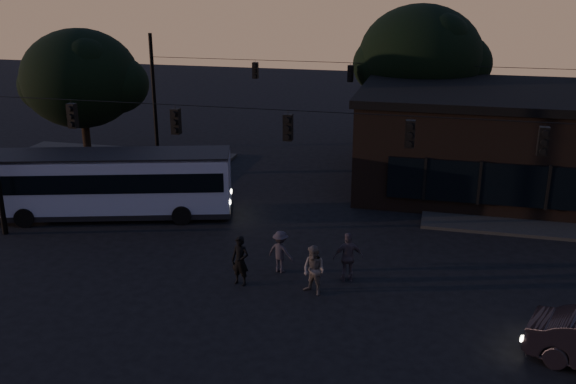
% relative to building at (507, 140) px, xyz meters
% --- Properties ---
extents(ground, '(120.00, 120.00, 0.00)m').
position_rel_building_xyz_m(ground, '(-9.00, -15.97, -2.71)').
color(ground, black).
rests_on(ground, ground).
extents(sidewalk_far_right, '(14.00, 10.00, 0.15)m').
position_rel_building_xyz_m(sidewalk_far_right, '(3.00, -1.97, -2.63)').
color(sidewalk_far_right, black).
rests_on(sidewalk_far_right, ground).
extents(sidewalk_far_left, '(14.00, 10.00, 0.15)m').
position_rel_building_xyz_m(sidewalk_far_left, '(-23.00, -1.97, -2.63)').
color(sidewalk_far_left, black).
rests_on(sidewalk_far_left, ground).
extents(building, '(15.40, 10.41, 5.40)m').
position_rel_building_xyz_m(building, '(0.00, 0.00, 0.00)').
color(building, black).
rests_on(building, ground).
extents(tree_behind, '(7.60, 7.60, 9.43)m').
position_rel_building_xyz_m(tree_behind, '(-5.00, 6.03, 3.48)').
color(tree_behind, black).
rests_on(tree_behind, ground).
extents(tree_left, '(6.40, 6.40, 8.30)m').
position_rel_building_xyz_m(tree_left, '(-23.00, -2.97, 2.86)').
color(tree_left, black).
rests_on(tree_left, ground).
extents(signal_rig_near, '(26.24, 0.30, 7.50)m').
position_rel_building_xyz_m(signal_rig_near, '(-9.00, -11.97, 1.74)').
color(signal_rig_near, black).
rests_on(signal_rig_near, ground).
extents(signal_rig_far, '(26.24, 0.30, 7.50)m').
position_rel_building_xyz_m(signal_rig_far, '(-9.00, 4.03, 1.50)').
color(signal_rig_far, black).
rests_on(signal_rig_far, ground).
extents(bus, '(11.37, 5.57, 3.12)m').
position_rel_building_xyz_m(bus, '(-18.29, -8.77, -0.95)').
color(bus, gray).
rests_on(bus, ground).
extents(pedestrian_a, '(0.77, 0.59, 1.90)m').
position_rel_building_xyz_m(pedestrian_a, '(-10.27, -14.22, -1.76)').
color(pedestrian_a, black).
rests_on(pedestrian_a, ground).
extents(pedestrian_b, '(1.11, 1.02, 1.84)m').
position_rel_building_xyz_m(pedestrian_b, '(-7.48, -14.31, -1.79)').
color(pedestrian_b, '#433E3D').
rests_on(pedestrian_b, ground).
extents(pedestrian_c, '(1.22, 0.81, 1.93)m').
position_rel_building_xyz_m(pedestrian_c, '(-6.44, -12.99, -1.74)').
color(pedestrian_c, '#302932').
rests_on(pedestrian_c, ground).
extents(pedestrian_d, '(1.22, 0.93, 1.68)m').
position_rel_building_xyz_m(pedestrian_d, '(-9.09, -12.81, -1.87)').
color(pedestrian_d, black).
rests_on(pedestrian_d, ground).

